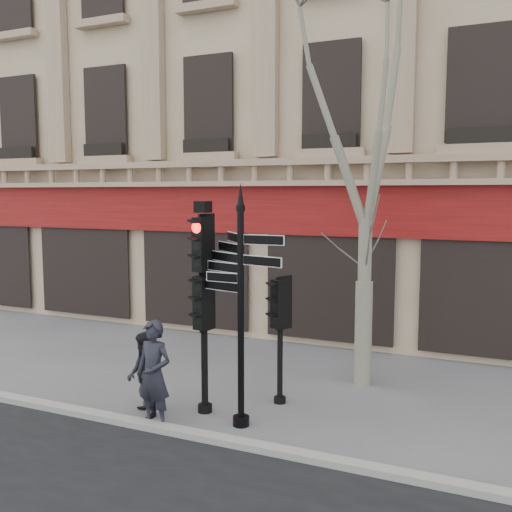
{
  "coord_description": "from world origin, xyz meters",
  "views": [
    {
      "loc": [
        4.2,
        -9.26,
        4.04
      ],
      "look_at": [
        -0.17,
        0.6,
        2.85
      ],
      "focal_mm": 40.0,
      "sensor_mm": 36.0,
      "label": 1
    }
  ],
  "objects_px": {
    "traffic_signal_secondary": "(280,317)",
    "plane_tree": "(368,97)",
    "pedestrian_b": "(145,375)",
    "traffic_signal_main": "(204,281)",
    "pedestrian_a": "(154,375)",
    "fingerpost": "(241,265)"
  },
  "relations": [
    {
      "from": "plane_tree",
      "to": "traffic_signal_main",
      "type": "bearing_deg",
      "value": -129.9
    },
    {
      "from": "traffic_signal_secondary",
      "to": "plane_tree",
      "type": "height_order",
      "value": "plane_tree"
    },
    {
      "from": "traffic_signal_main",
      "to": "pedestrian_a",
      "type": "bearing_deg",
      "value": -105.49
    },
    {
      "from": "plane_tree",
      "to": "pedestrian_b",
      "type": "distance_m",
      "value": 6.97
    },
    {
      "from": "traffic_signal_main",
      "to": "traffic_signal_secondary",
      "type": "distance_m",
      "value": 1.67
    },
    {
      "from": "fingerpost",
      "to": "plane_tree",
      "type": "distance_m",
      "value": 4.6
    },
    {
      "from": "fingerpost",
      "to": "traffic_signal_secondary",
      "type": "relative_size",
      "value": 1.74
    },
    {
      "from": "traffic_signal_main",
      "to": "pedestrian_a",
      "type": "xyz_separation_m",
      "value": [
        -0.45,
        -0.98,
        -1.52
      ]
    },
    {
      "from": "pedestrian_b",
      "to": "fingerpost",
      "type": "bearing_deg",
      "value": 52.31
    },
    {
      "from": "traffic_signal_main",
      "to": "pedestrian_b",
      "type": "xyz_separation_m",
      "value": [
        -0.89,
        -0.62,
        -1.69
      ]
    },
    {
      "from": "traffic_signal_main",
      "to": "pedestrian_a",
      "type": "height_order",
      "value": "traffic_signal_main"
    },
    {
      "from": "traffic_signal_main",
      "to": "pedestrian_a",
      "type": "relative_size",
      "value": 2.07
    },
    {
      "from": "traffic_signal_secondary",
      "to": "pedestrian_a",
      "type": "height_order",
      "value": "traffic_signal_secondary"
    },
    {
      "from": "plane_tree",
      "to": "pedestrian_b",
      "type": "relative_size",
      "value": 5.49
    },
    {
      "from": "traffic_signal_main",
      "to": "traffic_signal_secondary",
      "type": "height_order",
      "value": "traffic_signal_main"
    },
    {
      "from": "traffic_signal_secondary",
      "to": "pedestrian_b",
      "type": "relative_size",
      "value": 1.56
    },
    {
      "from": "plane_tree",
      "to": "pedestrian_a",
      "type": "xyz_separation_m",
      "value": [
        -2.75,
        -3.73,
        -5.03
      ]
    },
    {
      "from": "traffic_signal_secondary",
      "to": "pedestrian_b",
      "type": "bearing_deg",
      "value": -118.98
    },
    {
      "from": "pedestrian_a",
      "to": "pedestrian_b",
      "type": "relative_size",
      "value": 1.22
    },
    {
      "from": "traffic_signal_secondary",
      "to": "pedestrian_b",
      "type": "height_order",
      "value": "traffic_signal_secondary"
    },
    {
      "from": "fingerpost",
      "to": "pedestrian_a",
      "type": "distance_m",
      "value": 2.41
    },
    {
      "from": "plane_tree",
      "to": "fingerpost",
      "type": "bearing_deg",
      "value": -115.02
    }
  ]
}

